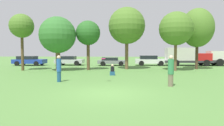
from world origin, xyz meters
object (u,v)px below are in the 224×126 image
object	(u,v)px
tree_2	(88,33)
parked_car_white	(150,60)
person_catcher	(171,71)
parked_car_blue	(29,60)
delivery_truck_red	(186,56)
frisbee	(103,59)
parked_car_silver	(69,60)
tree_1	(58,35)
tree_0	(22,26)
tree_5	(197,28)
bystander_sitting	(112,71)
person_thrower	(59,68)
tree_4	(176,29)
tree_3	(127,26)
parked_car_grey	(112,61)

from	to	relation	value
tree_2	parked_car_white	size ratio (longest dim) A/B	1.22
person_catcher	tree_2	xyz separation A→B (m)	(-6.37, 9.75, 2.98)
parked_car_blue	parked_car_white	xyz separation A→B (m)	(16.84, 0.74, 0.04)
tree_2	delivery_truck_red	bearing A→B (deg)	29.15
frisbee	parked_car_silver	world-z (taller)	frisbee
frisbee	tree_1	bearing A→B (deg)	125.21
tree_2	parked_car_white	xyz separation A→B (m)	(7.49, 6.95, -3.16)
delivery_truck_red	tree_0	bearing A→B (deg)	-156.50
tree_0	parked_car_blue	world-z (taller)	tree_0
parked_car_blue	tree_5	bearing A→B (deg)	-11.69
tree_0	parked_car_blue	bearing A→B (deg)	110.38
person_catcher	bystander_sitting	size ratio (longest dim) A/B	1.94
tree_0	parked_car_silver	distance (m)	9.19
person_thrower	tree_0	bearing A→B (deg)	140.68
person_thrower	tree_0	size ratio (longest dim) A/B	0.30
tree_1	parked_car_silver	xyz separation A→B (m)	(-0.91, 7.87, -2.94)
person_thrower	tree_0	xyz separation A→B (m)	(-6.14, 7.44, 3.64)
parked_car_silver	tree_1	bearing A→B (deg)	-82.29
parked_car_silver	parked_car_white	xyz separation A→B (m)	(11.36, 0.05, 0.04)
person_catcher	tree_5	distance (m)	12.95
frisbee	parked_car_blue	distance (m)	18.88
tree_5	parked_car_blue	bearing A→B (deg)	167.21
person_thrower	tree_5	bearing A→B (deg)	49.41
person_thrower	parked_car_blue	distance (m)	17.05
person_catcher	parked_car_blue	xyz separation A→B (m)	(-15.72, 15.96, -0.22)
tree_1	tree_2	world-z (taller)	tree_1
tree_0	delivery_truck_red	bearing A→B (deg)	22.39
person_thrower	delivery_truck_red	size ratio (longest dim) A/B	0.27
tree_2	tree_5	xyz separation A→B (m)	(11.85, 1.40, 0.66)
person_thrower	tree_5	xyz separation A→B (m)	(12.40, 9.79, 3.64)
tree_0	parked_car_white	world-z (taller)	tree_0
tree_2	tree_4	size ratio (longest dim) A/B	0.87
tree_3	person_thrower	bearing A→B (deg)	-116.12
tree_3	parked_car_blue	distance (m)	14.96
person_thrower	parked_car_grey	xyz separation A→B (m)	(2.73, 14.85, -0.29)
frisbee	delivery_truck_red	xyz separation A→B (m)	(9.96, 15.44, -0.22)
tree_1	tree_4	world-z (taller)	tree_4
tree_2	tree_5	size ratio (longest dim) A/B	0.78
delivery_truck_red	tree_1	bearing A→B (deg)	-151.73
tree_1	parked_car_grey	world-z (taller)	tree_1
tree_4	parked_car_white	distance (m)	8.38
tree_5	bystander_sitting	bearing A→B (deg)	-146.42
tree_3	parked_car_white	xyz separation A→B (m)	(3.37, 5.84, -4.05)
person_catcher	tree_0	xyz separation A→B (m)	(-13.05, 8.80, 3.63)
tree_1	parked_car_blue	size ratio (longest dim) A/B	1.26
tree_0	tree_5	distance (m)	18.69
tree_3	delivery_truck_red	bearing A→B (deg)	35.04
parked_car_white	tree_0	bearing A→B (deg)	-149.75
tree_3	tree_4	size ratio (longest dim) A/B	1.14
person_catcher	tree_1	xyz separation A→B (m)	(-9.33, 8.78, 2.72)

